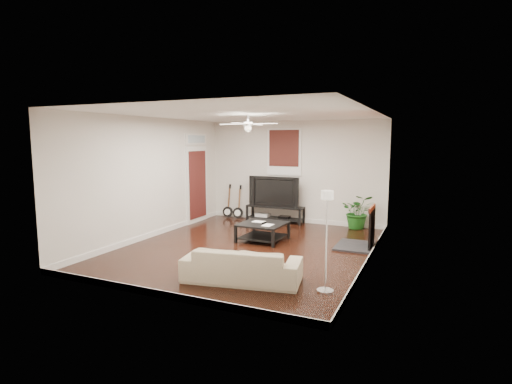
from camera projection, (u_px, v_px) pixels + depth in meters
room at (248, 182)px, 8.34m from camera, size 5.01×6.01×2.81m
brick_accent at (378, 183)px, 8.23m from camera, size 0.02×2.20×2.80m
fireplace at (362, 226)px, 8.47m from camera, size 0.80×1.10×0.92m
window_back at (284, 152)px, 11.07m from camera, size 1.00×0.06×1.30m
door_left at (197, 177)px, 11.07m from camera, size 0.08×1.00×2.50m
tv_stand at (275, 214)px, 11.20m from camera, size 1.61×0.43×0.45m
tv at (276, 191)px, 11.13m from camera, size 1.45×0.19×0.83m
coffee_table at (263, 232)px, 9.10m from camera, size 1.00×1.00×0.41m
sofa at (242, 264)px, 6.48m from camera, size 2.00×1.07×0.55m
floor_lamp at (326, 242)px, 5.96m from camera, size 0.30×0.30×1.55m
potted_plant at (358, 212)px, 10.29m from camera, size 0.93×0.85×0.90m
guitar_left at (228, 201)px, 11.74m from camera, size 0.33×0.25×0.99m
guitar_right at (238, 202)px, 11.57m from camera, size 0.35×0.28×0.99m
ceiling_fan at (248, 124)px, 8.18m from camera, size 1.24×1.24×0.32m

